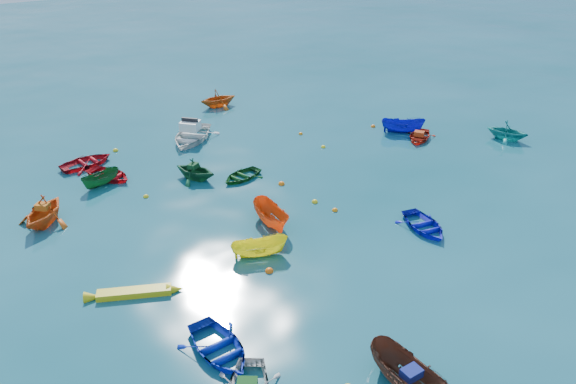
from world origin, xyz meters
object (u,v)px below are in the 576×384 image
kayak_yellow (135,295)px  motorboat_white (191,140)px  dinghy_blue_se (424,229)px  dinghy_blue_sw (219,353)px

kayak_yellow → motorboat_white: bearing=-8.4°
dinghy_blue_se → motorboat_white: (-5.15, 16.83, 0.00)m
dinghy_blue_sw → dinghy_blue_se: dinghy_blue_sw is taller
dinghy_blue_se → motorboat_white: bearing=118.8°
dinghy_blue_sw → motorboat_white: bearing=66.0°
dinghy_blue_sw → motorboat_white: size_ratio=0.76×
dinghy_blue_sw → kayak_yellow: dinghy_blue_sw is taller
kayak_yellow → motorboat_white: (8.85, 14.13, 0.00)m
dinghy_blue_sw → dinghy_blue_se: (12.50, 2.22, 0.00)m
kayak_yellow → motorboat_white: size_ratio=0.86×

